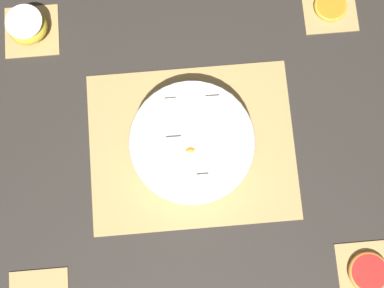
{
  "coord_description": "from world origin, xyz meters",
  "views": [
    {
      "loc": [
        0.01,
        0.16,
        0.99
      ],
      "look_at": [
        0.0,
        0.0,
        0.03
      ],
      "focal_mm": 42.0,
      "sensor_mm": 36.0,
      "label": 1
    }
  ],
  "objects": [
    {
      "name": "grapefruit_slice",
      "position": [
        -0.35,
        0.3,
        0.01
      ],
      "size": [
        0.09,
        0.09,
        0.01
      ],
      "color": "#B2231E",
      "rests_on": "coaster_mat_far_left"
    },
    {
      "name": "bamboo_mat_center",
      "position": [
        0.0,
        0.0,
        0.0
      ],
      "size": [
        0.46,
        0.36,
        0.01
      ],
      "color": "tan",
      "rests_on": "ground_plane"
    },
    {
      "name": "fruit_salad_bowl",
      "position": [
        0.0,
        -0.0,
        0.04
      ],
      "size": [
        0.27,
        0.27,
        0.08
      ],
      "color": "silver",
      "rests_on": "bamboo_mat_center"
    },
    {
      "name": "ground_plane",
      "position": [
        0.0,
        0.0,
        0.0
      ],
      "size": [
        6.0,
        6.0,
        0.0
      ],
      "primitive_type": "plane",
      "color": "#2D2823"
    },
    {
      "name": "coaster_mat_near_right",
      "position": [
        0.35,
        -0.3,
        0.0
      ],
      "size": [
        0.12,
        0.12,
        0.01
      ],
      "color": "tan",
      "rests_on": "ground_plane"
    },
    {
      "name": "coaster_mat_far_left",
      "position": [
        -0.35,
        0.3,
        0.0
      ],
      "size": [
        0.12,
        0.12,
        0.01
      ],
      "color": "tan",
      "rests_on": "ground_plane"
    },
    {
      "name": "apple_half",
      "position": [
        0.35,
        -0.3,
        0.03
      ],
      "size": [
        0.09,
        0.09,
        0.05
      ],
      "color": "gold",
      "rests_on": "coaster_mat_near_right"
    },
    {
      "name": "orange_slice_whole",
      "position": [
        -0.35,
        -0.3,
        0.01
      ],
      "size": [
        0.08,
        0.08,
        0.01
      ],
      "color": "orange",
      "rests_on": "coaster_mat_near_left"
    },
    {
      "name": "coaster_mat_near_left",
      "position": [
        -0.35,
        -0.3,
        0.0
      ],
      "size": [
        0.12,
        0.12,
        0.01
      ],
      "color": "tan",
      "rests_on": "ground_plane"
    }
  ]
}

